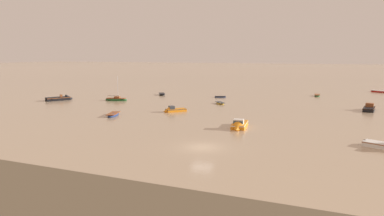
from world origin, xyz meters
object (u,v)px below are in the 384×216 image
rowboat_moored_0 (220,97)px  motorboat_moored_0 (62,99)px  rowboat_moored_1 (220,103)px  sailboat_moored_1 (116,99)px  motorboat_moored_4 (239,126)px  rowboat_moored_6 (113,115)px  motorboat_moored_3 (173,110)px  motorboat_moored_2 (369,109)px  rowboat_moored_5 (378,91)px  rowboat_moored_2 (317,95)px  rowboat_moored_4 (162,94)px

rowboat_moored_0 → motorboat_moored_0: 39.11m
rowboat_moored_1 → sailboat_moored_1: size_ratio=0.57×
rowboat_moored_1 → motorboat_moored_4: size_ratio=0.59×
sailboat_moored_1 → rowboat_moored_6: (11.44, -17.64, -0.07)m
sailboat_moored_1 → motorboat_moored_3: sailboat_moored_1 is taller
rowboat_moored_0 → motorboat_moored_2: (33.50, -8.56, 0.19)m
rowboat_moored_1 → motorboat_moored_3: motorboat_moored_3 is taller
sailboat_moored_1 → motorboat_moored_0: size_ratio=0.94×
motorboat_moored_3 → rowboat_moored_5: (41.00, 54.25, -0.07)m
rowboat_moored_0 → rowboat_moored_1: bearing=86.3°
motorboat_moored_0 → rowboat_moored_6: motorboat_moored_0 is taller
rowboat_moored_2 → motorboat_moored_2: (10.51, -21.03, 0.15)m
rowboat_moored_5 → rowboat_moored_0: bearing=-108.8°
motorboat_moored_0 → rowboat_moored_4: 25.61m
motorboat_moored_0 → rowboat_moored_5: 87.94m
rowboat_moored_1 → rowboat_moored_6: rowboat_moored_6 is taller
motorboat_moored_3 → rowboat_moored_6: size_ratio=0.93×
rowboat_moored_1 → motorboat_moored_3: (-5.22, -13.75, 0.11)m
rowboat_moored_0 → rowboat_moored_4: rowboat_moored_4 is taller
motorboat_moored_3 → rowboat_moored_5: 68.00m
rowboat_moored_4 → motorboat_moored_3: bearing=178.2°
motorboat_moored_2 → rowboat_moored_0: bearing=84.8°
rowboat_moored_0 → motorboat_moored_4: 37.33m
rowboat_moored_6 → motorboat_moored_0: bearing=-136.2°
motorboat_moored_2 → rowboat_moored_4: bearing=90.3°
motorboat_moored_2 → rowboat_moored_6: 49.64m
rowboat_moored_2 → motorboat_moored_4: (-9.22, -47.17, 0.16)m
rowboat_moored_1 → rowboat_moored_2: (19.52, 23.61, 0.02)m
rowboat_moored_4 → motorboat_moored_3: 28.21m
rowboat_moored_2 → rowboat_moored_4: bearing=104.4°
rowboat_moored_4 → motorboat_moored_4: 45.39m
rowboat_moored_2 → motorboat_moored_0: 65.26m
sailboat_moored_1 → motorboat_moored_3: size_ratio=1.40×
sailboat_moored_1 → rowboat_moored_2: sailboat_moored_1 is taller
sailboat_moored_1 → rowboat_moored_6: bearing=-70.3°
rowboat_moored_1 → rowboat_moored_6: (-13.28, -21.68, 0.04)m
rowboat_moored_0 → rowboat_moored_6: 34.26m
motorboat_moored_3 → motorboat_moored_2: bearing=159.0°
motorboat_moored_4 → rowboat_moored_1: bearing=-162.2°
rowboat_moored_2 → rowboat_moored_6: (-32.80, -45.29, 0.02)m
rowboat_moored_1 → motorboat_moored_2: size_ratio=0.60×
rowboat_moored_5 → rowboat_moored_6: bearing=-93.9°
motorboat_moored_3 → rowboat_moored_4: bearing=-104.7°
rowboat_moored_0 → rowboat_moored_6: rowboat_moored_6 is taller
rowboat_moored_2 → rowboat_moored_1: bearing=136.3°
motorboat_moored_3 → motorboat_moored_4: size_ratio=0.74×
rowboat_moored_2 → motorboat_moored_3: (-24.75, -37.36, 0.09)m
rowboat_moored_5 → motorboat_moored_4: motorboat_moored_4 is taller
rowboat_moored_1 → rowboat_moored_5: bearing=-80.9°
sailboat_moored_1 → rowboat_moored_6: sailboat_moored_1 is taller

